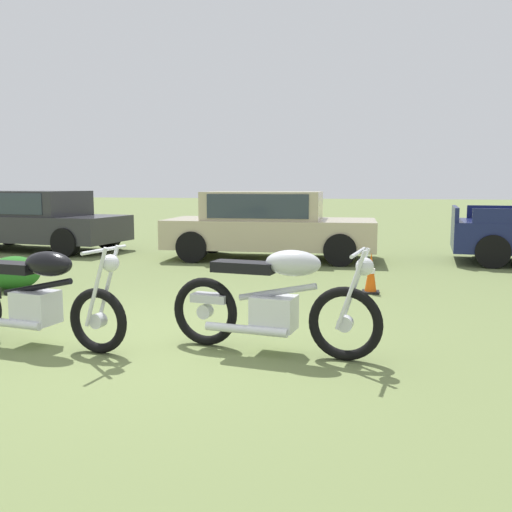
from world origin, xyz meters
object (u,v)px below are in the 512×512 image
Objects in this scene: motorcycle_black at (36,297)px; car_beige at (268,222)px; car_charcoal at (27,216)px; motorcycle_silver at (274,301)px; traffic_cone at (371,274)px; shrub_low at (14,273)px.

car_beige is at bearing 90.46° from motorcycle_black.
car_charcoal is at bearing 133.84° from motorcycle_black.
motorcycle_black and motorcycle_silver have the same top height.
motorcycle_silver reaches higher than traffic_cone.
motorcycle_black is 0.47× the size of car_beige.
motorcycle_black is 2.73× the size of shrub_low.
motorcycle_black is 6.85m from car_beige.
car_beige reaches higher than traffic_cone.
motorcycle_black is at bearing -100.45° from car_beige.
car_charcoal is 1.02× the size of car_beige.
motorcycle_silver is (2.31, 0.30, 0.01)m from motorcycle_black.
shrub_low is at bearing -170.00° from traffic_cone.
motorcycle_black is at bearing -49.52° from shrub_low.
car_charcoal reaches higher than motorcycle_silver.
traffic_cone reaches higher than shrub_low.
car_charcoal is at bearing 144.88° from motorcycle_silver.
motorcycle_silver is at bearing -80.62° from car_beige.
shrub_low is (3.02, -4.52, -0.58)m from car_charcoal.
car_beige is (6.01, -0.25, -0.04)m from car_charcoal.
motorcycle_silver is at bearing 14.98° from motorcycle_black.
car_charcoal reaches higher than motorcycle_black.
motorcycle_silver is at bearing -104.22° from traffic_cone.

